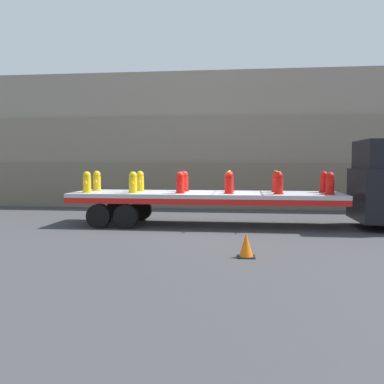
% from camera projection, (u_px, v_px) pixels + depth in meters
% --- Properties ---
extents(ground_plane, '(120.00, 120.00, 0.00)m').
position_uv_depth(ground_plane, '(206.00, 225.00, 15.99)').
color(ground_plane, '#38383A').
extents(rock_cliff, '(60.00, 3.30, 7.00)m').
position_uv_depth(rock_cliff, '(218.00, 141.00, 23.06)').
color(rock_cliff, '#706656').
rests_on(rock_cliff, ground_plane).
extents(flatbed_trailer, '(9.96, 2.59, 1.23)m').
position_uv_depth(flatbed_trailer, '(190.00, 198.00, 15.99)').
color(flatbed_trailer, '#B2B2B7').
rests_on(flatbed_trailer, ground_plane).
extents(fire_hydrant_yellow_near_0, '(0.37, 0.50, 0.79)m').
position_uv_depth(fire_hydrant_yellow_near_0, '(87.00, 182.00, 15.86)').
color(fire_hydrant_yellow_near_0, gold).
rests_on(fire_hydrant_yellow_near_0, flatbed_trailer).
extents(fire_hydrant_yellow_far_0, '(0.37, 0.50, 0.79)m').
position_uv_depth(fire_hydrant_yellow_far_0, '(97.00, 181.00, 16.94)').
color(fire_hydrant_yellow_far_0, gold).
rests_on(fire_hydrant_yellow_far_0, flatbed_trailer).
extents(fire_hydrant_yellow_near_1, '(0.37, 0.50, 0.79)m').
position_uv_depth(fire_hydrant_yellow_near_1, '(133.00, 183.00, 15.65)').
color(fire_hydrant_yellow_near_1, gold).
rests_on(fire_hydrant_yellow_near_1, flatbed_trailer).
extents(fire_hydrant_yellow_far_1, '(0.37, 0.50, 0.79)m').
position_uv_depth(fire_hydrant_yellow_far_1, '(140.00, 181.00, 16.73)').
color(fire_hydrant_yellow_far_1, gold).
rests_on(fire_hydrant_yellow_far_1, flatbed_trailer).
extents(fire_hydrant_red_near_2, '(0.37, 0.50, 0.79)m').
position_uv_depth(fire_hydrant_red_near_2, '(180.00, 183.00, 15.44)').
color(fire_hydrant_red_near_2, red).
rests_on(fire_hydrant_red_near_2, flatbed_trailer).
extents(fire_hydrant_red_far_2, '(0.37, 0.50, 0.79)m').
position_uv_depth(fire_hydrant_red_far_2, '(184.00, 182.00, 16.53)').
color(fire_hydrant_red_far_2, red).
rests_on(fire_hydrant_red_far_2, flatbed_trailer).
extents(fire_hydrant_red_near_3, '(0.37, 0.50, 0.79)m').
position_uv_depth(fire_hydrant_red_near_3, '(229.00, 183.00, 15.24)').
color(fire_hydrant_red_near_3, red).
rests_on(fire_hydrant_red_near_3, flatbed_trailer).
extents(fire_hydrant_red_far_3, '(0.37, 0.50, 0.79)m').
position_uv_depth(fire_hydrant_red_far_3, '(230.00, 182.00, 16.32)').
color(fire_hydrant_red_far_3, red).
rests_on(fire_hydrant_red_far_3, flatbed_trailer).
extents(fire_hydrant_red_near_4, '(0.37, 0.50, 0.79)m').
position_uv_depth(fire_hydrant_red_near_4, '(279.00, 183.00, 15.03)').
color(fire_hydrant_red_near_4, red).
rests_on(fire_hydrant_red_near_4, flatbed_trailer).
extents(fire_hydrant_red_far_4, '(0.37, 0.50, 0.79)m').
position_uv_depth(fire_hydrant_red_far_4, '(276.00, 182.00, 16.11)').
color(fire_hydrant_red_far_4, red).
rests_on(fire_hydrant_red_far_4, flatbed_trailer).
extents(fire_hydrant_red_near_5, '(0.37, 0.50, 0.79)m').
position_uv_depth(fire_hydrant_red_near_5, '(330.00, 184.00, 14.82)').
color(fire_hydrant_red_near_5, red).
rests_on(fire_hydrant_red_near_5, flatbed_trailer).
extents(fire_hydrant_red_far_5, '(0.37, 0.50, 0.79)m').
position_uv_depth(fire_hydrant_red_far_5, '(324.00, 182.00, 15.91)').
color(fire_hydrant_red_far_5, red).
rests_on(fire_hydrant_red_far_5, flatbed_trailer).
extents(cargo_strap_rear, '(0.05, 2.69, 0.01)m').
position_uv_depth(cargo_strap_rear, '(229.00, 171.00, 15.75)').
color(cargo_strap_rear, yellow).
rests_on(cargo_strap_rear, fire_hydrant_red_near_3).
extents(cargo_strap_middle, '(0.05, 2.69, 0.01)m').
position_uv_depth(cargo_strap_middle, '(278.00, 171.00, 15.54)').
color(cargo_strap_middle, yellow).
rests_on(cargo_strap_middle, fire_hydrant_red_near_4).
extents(traffic_cone, '(0.45, 0.45, 0.62)m').
position_uv_depth(traffic_cone, '(246.00, 245.00, 10.59)').
color(traffic_cone, black).
rests_on(traffic_cone, ground_plane).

